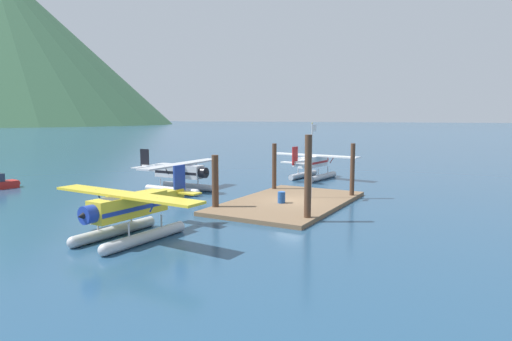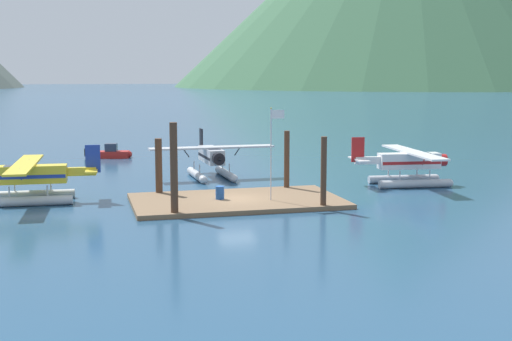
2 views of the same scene
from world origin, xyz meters
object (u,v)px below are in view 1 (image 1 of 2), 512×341
(fuel_drum, at_px, (281,197))
(seaplane_silver_bow_centre, at_px, (180,175))
(flagpole, at_px, (312,151))
(seaplane_white_stbd_fwd, at_px, (313,165))
(seaplane_yellow_port_fwd, at_px, (129,212))

(fuel_drum, height_order, seaplane_silver_bow_centre, seaplane_silver_bow_centre)
(flagpole, relative_size, fuel_drum, 6.99)
(seaplane_white_stbd_fwd, bearing_deg, fuel_drum, -166.82)
(seaplane_white_stbd_fwd, height_order, seaplane_yellow_port_fwd, same)
(seaplane_silver_bow_centre, distance_m, seaplane_yellow_port_fwd, 15.92)
(flagpole, height_order, seaplane_yellow_port_fwd, flagpole)
(fuel_drum, xyz_separation_m, seaplane_yellow_port_fwd, (-12.33, 3.53, 0.84))
(seaplane_white_stbd_fwd, bearing_deg, seaplane_yellow_port_fwd, -179.66)
(seaplane_white_stbd_fwd, distance_m, seaplane_yellow_port_fwd, 28.14)
(fuel_drum, relative_size, seaplane_silver_bow_centre, 0.08)
(flagpole, relative_size, seaplane_silver_bow_centre, 0.59)
(flagpole, relative_size, seaplane_yellow_port_fwd, 0.59)
(flagpole, xyz_separation_m, seaplane_white_stbd_fwd, (12.46, 4.85, -2.54))
(flagpole, distance_m, seaplane_yellow_port_fwd, 16.56)
(fuel_drum, height_order, seaplane_white_stbd_fwd, seaplane_white_stbd_fwd)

